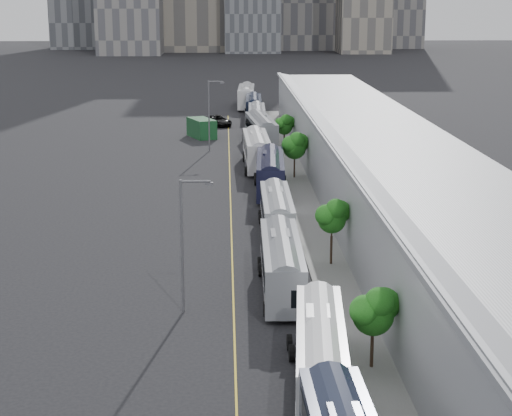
{
  "coord_description": "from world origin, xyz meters",
  "views": [
    {
      "loc": [
        -1.9,
        -7.67,
        19.05
      ],
      "look_at": [
        0.43,
        57.78,
        3.0
      ],
      "focal_mm": 60.0,
      "sensor_mm": 36.0,
      "label": 1
    }
  ],
  "objects_px": {
    "bus_6": "(257,153)",
    "suv": "(219,121)",
    "street_lamp_far": "(210,111)",
    "shipping_container": "(202,128)",
    "bus_7": "(261,133)",
    "bus_3": "(282,269)",
    "street_lamp_near": "(185,237)",
    "bus_8": "(257,119)",
    "bus_5": "(270,176)",
    "bus_4": "(277,216)",
    "bus_2": "(320,358)",
    "bus_10": "(246,98)",
    "bus_9": "(254,108)"
  },
  "relations": [
    {
      "from": "bus_8",
      "to": "street_lamp_far",
      "type": "relative_size",
      "value": 1.36
    },
    {
      "from": "street_lamp_near",
      "to": "bus_5",
      "type": "bearing_deg",
      "value": 78.31
    },
    {
      "from": "street_lamp_far",
      "to": "bus_2",
      "type": "bearing_deg",
      "value": -84.54
    },
    {
      "from": "bus_5",
      "to": "bus_7",
      "type": "xyz_separation_m",
      "value": [
        0.22,
        27.92,
        0.07
      ]
    },
    {
      "from": "street_lamp_far",
      "to": "suv",
      "type": "distance_m",
      "value": 22.86
    },
    {
      "from": "bus_4",
      "to": "suv",
      "type": "bearing_deg",
      "value": 95.51
    },
    {
      "from": "suv",
      "to": "street_lamp_far",
      "type": "bearing_deg",
      "value": -112.25
    },
    {
      "from": "bus_5",
      "to": "street_lamp_near",
      "type": "relative_size",
      "value": 1.59
    },
    {
      "from": "bus_6",
      "to": "suv",
      "type": "relative_size",
      "value": 2.3
    },
    {
      "from": "bus_3",
      "to": "bus_10",
      "type": "xyz_separation_m",
      "value": [
        0.09,
        99.44,
        0.14
      ]
    },
    {
      "from": "bus_3",
      "to": "street_lamp_far",
      "type": "bearing_deg",
      "value": 96.9
    },
    {
      "from": "bus_3",
      "to": "bus_7",
      "type": "xyz_separation_m",
      "value": [
        1.03,
        58.06,
        0.15
      ]
    },
    {
      "from": "bus_5",
      "to": "bus_10",
      "type": "distance_m",
      "value": 69.3
    },
    {
      "from": "bus_5",
      "to": "bus_10",
      "type": "relative_size",
      "value": 0.97
    },
    {
      "from": "bus_4",
      "to": "street_lamp_far",
      "type": "xyz_separation_m",
      "value": [
        -6.1,
        39.99,
        3.71
      ]
    },
    {
      "from": "bus_3",
      "to": "bus_6",
      "type": "xyz_separation_m",
      "value": [
        -0.09,
        43.31,
        0.1
      ]
    },
    {
      "from": "bus_5",
      "to": "bus_4",
      "type": "bearing_deg",
      "value": -88.28
    },
    {
      "from": "bus_10",
      "to": "shipping_container",
      "type": "height_order",
      "value": "bus_10"
    },
    {
      "from": "bus_7",
      "to": "bus_9",
      "type": "xyz_separation_m",
      "value": [
        -0.05,
        28.29,
        -0.19
      ]
    },
    {
      "from": "bus_9",
      "to": "street_lamp_near",
      "type": "height_order",
      "value": "street_lamp_near"
    },
    {
      "from": "bus_6",
      "to": "suv",
      "type": "bearing_deg",
      "value": 96.99
    },
    {
      "from": "bus_2",
      "to": "suv",
      "type": "distance_m",
      "value": 91.55
    },
    {
      "from": "bus_6",
      "to": "bus_9",
      "type": "distance_m",
      "value": 43.06
    },
    {
      "from": "bus_5",
      "to": "bus_8",
      "type": "xyz_separation_m",
      "value": [
        0.22,
        43.36,
        -0.15
      ]
    },
    {
      "from": "bus_4",
      "to": "bus_6",
      "type": "xyz_separation_m",
      "value": [
        -0.62,
        28.76,
        0.19
      ]
    },
    {
      "from": "bus_2",
      "to": "bus_10",
      "type": "relative_size",
      "value": 0.88
    },
    {
      "from": "bus_7",
      "to": "street_lamp_far",
      "type": "bearing_deg",
      "value": -156.75
    },
    {
      "from": "bus_2",
      "to": "bus_6",
      "type": "xyz_separation_m",
      "value": [
        -1.1,
        57.7,
        0.17
      ]
    },
    {
      "from": "bus_2",
      "to": "shipping_container",
      "type": "bearing_deg",
      "value": 100.68
    },
    {
      "from": "bus_4",
      "to": "street_lamp_near",
      "type": "relative_size",
      "value": 1.42
    },
    {
      "from": "shipping_container",
      "to": "suv",
      "type": "xyz_separation_m",
      "value": [
        2.3,
        11.26,
        -0.51
      ]
    },
    {
      "from": "bus_8",
      "to": "bus_9",
      "type": "bearing_deg",
      "value": 91.77
    },
    {
      "from": "bus_3",
      "to": "bus_5",
      "type": "distance_m",
      "value": 30.15
    },
    {
      "from": "street_lamp_near",
      "to": "bus_8",
      "type": "bearing_deg",
      "value": 84.66
    },
    {
      "from": "bus_7",
      "to": "bus_3",
      "type": "bearing_deg",
      "value": -95.82
    },
    {
      "from": "bus_8",
      "to": "suv",
      "type": "distance_m",
      "value": 6.76
    },
    {
      "from": "bus_10",
      "to": "bus_5",
      "type": "bearing_deg",
      "value": -86.86
    },
    {
      "from": "bus_8",
      "to": "bus_9",
      "type": "height_order",
      "value": "bus_9"
    },
    {
      "from": "street_lamp_far",
      "to": "bus_5",
      "type": "bearing_deg",
      "value": -75.35
    },
    {
      "from": "bus_3",
      "to": "bus_6",
      "type": "height_order",
      "value": "bus_6"
    },
    {
      "from": "bus_10",
      "to": "bus_6",
      "type": "bearing_deg",
      "value": -87.63
    },
    {
      "from": "bus_7",
      "to": "bus_8",
      "type": "distance_m",
      "value": 15.44
    },
    {
      "from": "shipping_container",
      "to": "bus_7",
      "type": "bearing_deg",
      "value": -65.41
    },
    {
      "from": "bus_10",
      "to": "suv",
      "type": "relative_size",
      "value": 2.36
    },
    {
      "from": "bus_10",
      "to": "bus_2",
      "type": "bearing_deg",
      "value": -86.98
    },
    {
      "from": "bus_3",
      "to": "bus_10",
      "type": "bearing_deg",
      "value": 91.02
    },
    {
      "from": "bus_8",
      "to": "bus_6",
      "type": "bearing_deg",
      "value": -90.57
    },
    {
      "from": "bus_10",
      "to": "bus_7",
      "type": "bearing_deg",
      "value": -86.15
    },
    {
      "from": "bus_9",
      "to": "suv",
      "type": "height_order",
      "value": "bus_9"
    },
    {
      "from": "bus_2",
      "to": "bus_4",
      "type": "bearing_deg",
      "value": 95.9
    }
  ]
}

